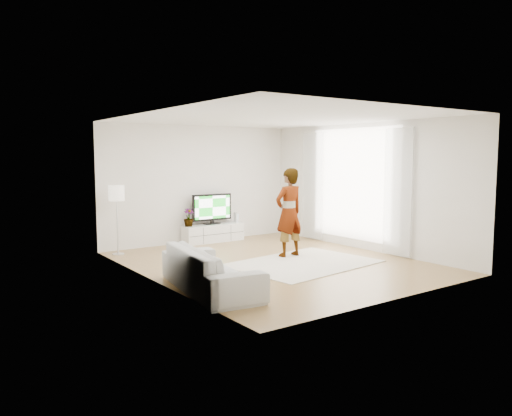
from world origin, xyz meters
TOP-DOWN VIEW (x-y plane):
  - floor at (0.00, 0.00)m, footprint 6.00×6.00m
  - ceiling at (0.00, 0.00)m, footprint 6.00×6.00m
  - wall_left at (-2.50, 0.00)m, footprint 0.02×6.00m
  - wall_right at (2.50, 0.00)m, footprint 0.02×6.00m
  - wall_back at (0.00, 3.00)m, footprint 5.00×0.02m
  - wall_front at (0.00, -3.00)m, footprint 5.00×0.02m
  - window at (2.48, 0.30)m, footprint 0.01×2.60m
  - curtain_near at (2.40, -1.00)m, footprint 0.04×0.70m
  - curtain_far at (2.40, 1.60)m, footprint 0.04×0.70m
  - media_console at (0.23, 2.76)m, footprint 1.53×0.44m
  - television at (0.23, 2.79)m, footprint 1.05×0.21m
  - game_console at (0.90, 2.76)m, footprint 0.09×0.18m
  - potted_plant at (-0.42, 2.77)m, footprint 0.25×0.25m
  - rug at (0.42, -0.37)m, footprint 2.95×2.29m
  - player at (0.61, 0.31)m, footprint 0.68×0.46m
  - sofa at (-2.01, -0.99)m, footprint 1.22×2.39m
  - floor_lamp at (-2.20, 2.57)m, footprint 0.33×0.33m

SIDE VIEW (x-z plane):
  - floor at x=0.00m, z-range 0.00..0.00m
  - rug at x=0.42m, z-range 0.00..0.01m
  - media_console at x=0.23m, z-range 0.00..0.43m
  - sofa at x=-2.01m, z-range 0.00..0.67m
  - game_console at x=0.90m, z-range 0.43..0.67m
  - potted_plant at x=-0.42m, z-range 0.43..0.85m
  - television at x=0.23m, z-range 0.46..1.19m
  - player at x=0.61m, z-range 0.01..1.83m
  - floor_lamp at x=-2.20m, z-range 0.51..1.97m
  - curtain_near at x=2.40m, z-range 0.05..2.65m
  - curtain_far at x=2.40m, z-range 0.05..2.65m
  - wall_left at x=-2.50m, z-range 0.00..2.80m
  - wall_right at x=2.50m, z-range 0.00..2.80m
  - wall_back at x=0.00m, z-range 0.00..2.80m
  - wall_front at x=0.00m, z-range 0.00..2.80m
  - window at x=2.48m, z-range 0.20..2.70m
  - ceiling at x=0.00m, z-range 2.80..2.80m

